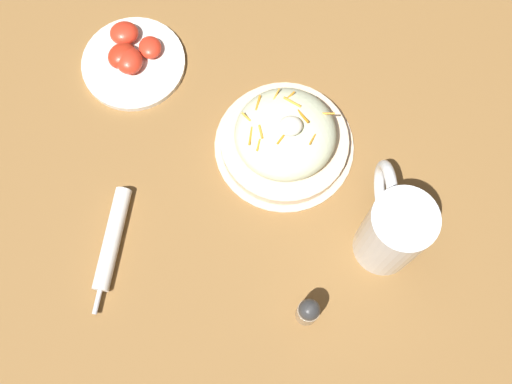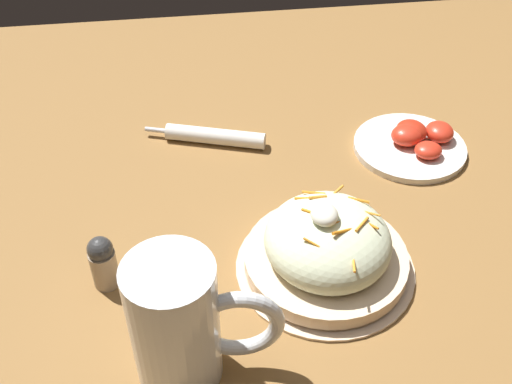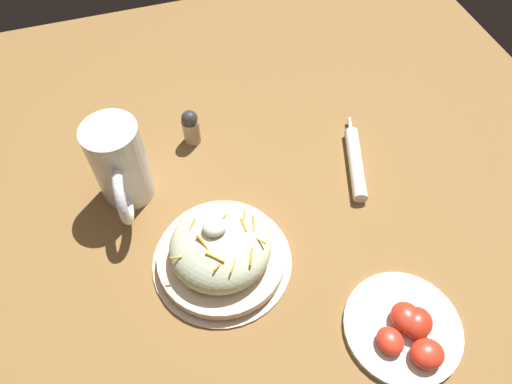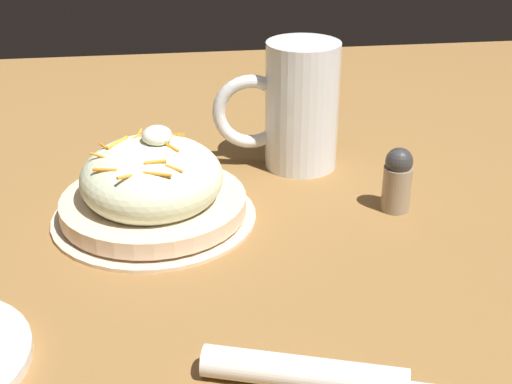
% 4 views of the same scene
% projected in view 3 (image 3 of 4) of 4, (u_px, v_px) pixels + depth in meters
% --- Properties ---
extents(ground_plane, '(1.43, 1.43, 0.00)m').
position_uv_depth(ground_plane, '(244.00, 239.00, 0.79)').
color(ground_plane, olive).
extents(salad_plate, '(0.23, 0.23, 0.11)m').
position_uv_depth(salad_plate, '(221.00, 251.00, 0.73)').
color(salad_plate, beige).
rests_on(salad_plate, ground_plane).
extents(beer_mug, '(0.09, 0.16, 0.16)m').
position_uv_depth(beer_mug, '(121.00, 168.00, 0.78)').
color(beer_mug, white).
rests_on(beer_mug, ground_plane).
extents(napkin_roll, '(0.08, 0.19, 0.03)m').
position_uv_depth(napkin_roll, '(355.00, 163.00, 0.87)').
color(napkin_roll, white).
rests_on(napkin_roll, ground_plane).
extents(tomato_plate, '(0.18, 0.18, 0.04)m').
position_uv_depth(tomato_plate, '(406.00, 329.00, 0.68)').
color(tomato_plate, white).
rests_on(tomato_plate, ground_plane).
extents(salt_shaker, '(0.03, 0.03, 0.08)m').
position_uv_depth(salt_shaker, '(191.00, 127.00, 0.88)').
color(salt_shaker, gray).
rests_on(salt_shaker, ground_plane).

